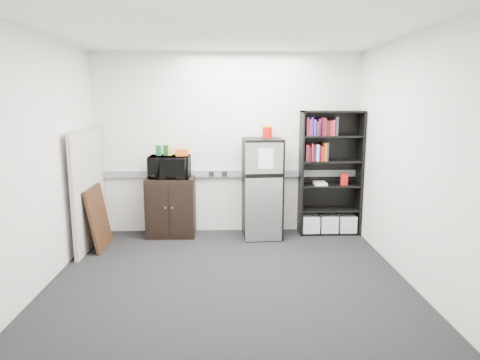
{
  "coord_description": "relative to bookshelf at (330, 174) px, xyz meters",
  "views": [
    {
      "loc": [
        -0.02,
        -4.69,
        1.98
      ],
      "look_at": [
        0.16,
        0.9,
        0.95
      ],
      "focal_mm": 32.0,
      "sensor_mm": 36.0,
      "label": 1
    }
  ],
  "objects": [
    {
      "name": "cubicle_partition",
      "position": [
        -3.43,
        -0.49,
        -0.1
      ],
      "size": [
        0.06,
        1.3,
        1.62
      ],
      "color": "#A4A191",
      "rests_on": "floor"
    },
    {
      "name": "wall_note",
      "position": [
        -1.88,
        0.18,
        0.64
      ],
      "size": [
        0.14,
        0.0,
        0.1
      ],
      "primitive_type": "cube",
      "color": "white",
      "rests_on": "wall_back"
    },
    {
      "name": "framed_poster",
      "position": [
        -3.3,
        -0.57,
        -0.49
      ],
      "size": [
        0.18,
        0.66,
        0.85
      ],
      "rotation": [
        0.0,
        -0.17,
        0.0
      ],
      "color": "black",
      "rests_on": "floor"
    },
    {
      "name": "wall_back",
      "position": [
        -1.53,
        0.18,
        0.44
      ],
      "size": [
        4.0,
        0.02,
        2.7
      ],
      "primitive_type": "cube",
      "color": "silver",
      "rests_on": "floor"
    },
    {
      "name": "ceiling",
      "position": [
        -1.53,
        -1.57,
        1.79
      ],
      "size": [
        4.0,
        3.5,
        0.02
      ],
      "primitive_type": "cube",
      "color": "white",
      "rests_on": "wall_back"
    },
    {
      "name": "refrigerator",
      "position": [
        -1.03,
        -0.14,
        -0.18
      ],
      "size": [
        0.58,
        0.61,
        1.46
      ],
      "rotation": [
        0.0,
        0.0,
        0.07
      ],
      "color": "black",
      "rests_on": "floor"
    },
    {
      "name": "electrical_raceway",
      "position": [
        -1.53,
        0.15,
        -0.01
      ],
      "size": [
        3.92,
        0.05,
        0.1
      ],
      "primitive_type": "cube",
      "color": "gray",
      "rests_on": "wall_back"
    },
    {
      "name": "snack_box_a",
      "position": [
        -2.53,
        -0.05,
        0.37
      ],
      "size": [
        0.08,
        0.07,
        0.15
      ],
      "primitive_type": "cube",
      "rotation": [
        0.0,
        0.0,
        -0.34
      ],
      "color": "#1A5D2B",
      "rests_on": "microwave"
    },
    {
      "name": "cabinet",
      "position": [
        -2.38,
        -0.06,
        -0.47
      ],
      "size": [
        0.71,
        0.47,
        0.88
      ],
      "color": "black",
      "rests_on": "floor"
    },
    {
      "name": "floor",
      "position": [
        -1.53,
        -1.57,
        -0.91
      ],
      "size": [
        4.0,
        4.0,
        0.0
      ],
      "primitive_type": "plane",
      "color": "black",
      "rests_on": "ground"
    },
    {
      "name": "coffee_can",
      "position": [
        -0.95,
        -0.02,
        0.64
      ],
      "size": [
        0.14,
        0.14,
        0.19
      ],
      "color": "#AE1208",
      "rests_on": "refrigerator"
    },
    {
      "name": "bookshelf",
      "position": [
        0.0,
        0.0,
        0.0
      ],
      "size": [
        0.9,
        0.34,
        1.85
      ],
      "color": "black",
      "rests_on": "floor"
    },
    {
      "name": "snack_box_b",
      "position": [
        -2.43,
        -0.05,
        0.37
      ],
      "size": [
        0.07,
        0.05,
        0.15
      ],
      "primitive_type": "cube",
      "rotation": [
        0.0,
        0.0,
        -0.02
      ],
      "color": "#0D3918",
      "rests_on": "microwave"
    },
    {
      "name": "wall_right",
      "position": [
        0.47,
        -1.57,
        0.44
      ],
      "size": [
        0.02,
        3.5,
        2.7
      ],
      "primitive_type": "cube",
      "color": "silver",
      "rests_on": "floor"
    },
    {
      "name": "microwave",
      "position": [
        -2.38,
        -0.08,
        0.13
      ],
      "size": [
        0.59,
        0.41,
        0.32
      ],
      "primitive_type": "imported",
      "rotation": [
        0.0,
        0.0,
        -0.02
      ],
      "color": "black",
      "rests_on": "cabinet"
    },
    {
      "name": "snack_bag",
      "position": [
        -2.2,
        -0.1,
        0.34
      ],
      "size": [
        0.2,
        0.13,
        0.1
      ],
      "primitive_type": "cube",
      "rotation": [
        0.0,
        0.0,
        0.2
      ],
      "color": "#C44F13",
      "rests_on": "microwave"
    },
    {
      "name": "snack_box_c",
      "position": [
        -2.38,
        -0.05,
        0.36
      ],
      "size": [
        0.07,
        0.06,
        0.14
      ],
      "primitive_type": "cube",
      "rotation": [
        0.0,
        0.0,
        -0.1
      ],
      "color": "yellow",
      "rests_on": "microwave"
    },
    {
      "name": "wall_left",
      "position": [
        -3.53,
        -1.57,
        0.44
      ],
      "size": [
        0.02,
        3.5,
        2.7
      ],
      "primitive_type": "cube",
      "color": "silver",
      "rests_on": "floor"
    }
  ]
}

